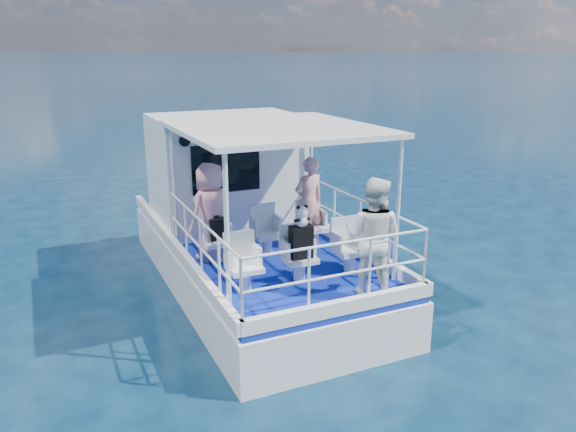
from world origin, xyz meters
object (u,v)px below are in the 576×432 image
object	(u,v)px
passenger_port_fwd	(211,212)
panda	(302,216)
passenger_stbd_aft	(373,237)
backpack_center	(301,242)

from	to	relation	value
passenger_port_fwd	panda	xyz separation A→B (m)	(0.95, -1.53, 0.22)
passenger_stbd_aft	panda	distance (m)	1.12
passenger_stbd_aft	backpack_center	size ratio (longest dim) A/B	3.43
passenger_port_fwd	passenger_stbd_aft	distance (m)	2.90
passenger_port_fwd	panda	distance (m)	1.81
passenger_stbd_aft	backpack_center	world-z (taller)	passenger_stbd_aft
passenger_stbd_aft	passenger_port_fwd	bearing A→B (deg)	-2.79
passenger_port_fwd	passenger_stbd_aft	xyz separation A→B (m)	(1.67, -2.37, 0.04)
passenger_port_fwd	backpack_center	bearing A→B (deg)	98.67
passenger_stbd_aft	panda	xyz separation A→B (m)	(-0.72, 0.84, 0.18)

